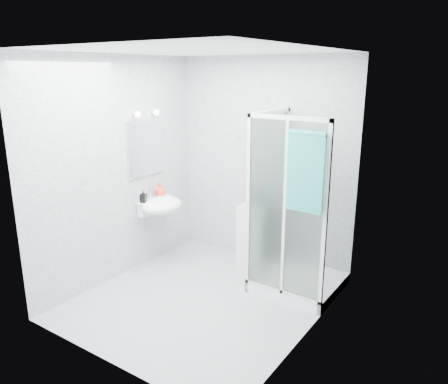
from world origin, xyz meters
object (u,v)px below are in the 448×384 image
Objects in this scene: hand_towel at (306,170)px; soap_dispenser_orange at (160,190)px; storage_cabinet at (254,237)px; shampoo_bottle_a at (252,194)px; wall_basin at (160,205)px; shower_enclosure at (290,252)px; soap_dispenser_black at (143,196)px; shampoo_bottle_b at (261,197)px.

hand_towel is 2.14m from soap_dispenser_orange.
shampoo_bottle_a reaches higher than storage_cabinet.
hand_towel is at bearing -2.48° from wall_basin.
shower_enclosure is 12.61× the size of soap_dispenser_black.
storage_cabinet is 4.53× the size of soap_dispenser_orange.
wall_basin is at bearing 64.05° from soap_dispenser_black.
shampoo_bottle_b is (1.08, 0.64, 0.13)m from wall_basin.
wall_basin is 3.53× the size of soap_dispenser_black.
wall_basin is at bearing -150.70° from storage_cabinet.
shampoo_bottle_b reaches higher than storage_cabinet.
shampoo_bottle_b is (-0.58, 0.32, 0.48)m from shower_enclosure.
soap_dispenser_black is (-2.05, -0.10, -0.56)m from hand_towel.
shampoo_bottle_a is 1.78× the size of soap_dispenser_black.
storage_cabinet is 2.89× the size of shampoo_bottle_a.
shampoo_bottle_a is at bearing 158.37° from shower_enclosure.
shower_enclosure is at bearing 16.15° from soap_dispenser_black.
soap_dispenser_orange is (-2.06, 0.20, -0.55)m from hand_towel.
soap_dispenser_orange is at bearing 90.98° from soap_dispenser_black.
storage_cabinet is 1.47m from soap_dispenser_black.
soap_dispenser_orange reaches higher than wall_basin.
shower_enclosure is 0.68m from storage_cabinet.
soap_dispenser_black reaches higher than storage_cabinet.
shampoo_bottle_a is at bearing 30.06° from wall_basin.
shampoo_bottle_a reaches higher than shampoo_bottle_b.
wall_basin is at bearing -149.39° from shampoo_bottle_b.
shampoo_bottle_a is (1.00, 0.58, 0.16)m from wall_basin.
shampoo_bottle_a is at bearing 22.73° from soap_dispenser_orange.
shower_enclosure is at bearing -24.08° from storage_cabinet.
hand_towel is (0.93, -0.67, 1.10)m from storage_cabinet.
shower_enclosure is 1.17m from hand_towel.
shampoo_bottle_b is 1.40× the size of soap_dispenser_black.
shampoo_bottle_b is at bearing 36.73° from shampoo_bottle_a.
soap_dispenser_orange reaches higher than storage_cabinet.
hand_towel reaches higher than shampoo_bottle_a.
shower_enclosure is 2.45× the size of storage_cabinet.
shower_enclosure reaches higher than hand_towel.
shower_enclosure is at bearing 6.43° from soap_dispenser_orange.
wall_basin is 2.52× the size of shampoo_bottle_b.
soap_dispenser_black is (-1.75, -0.51, 0.49)m from shower_enclosure.
storage_cabinet is (1.03, 0.59, -0.39)m from wall_basin.
storage_cabinet is (-0.63, 0.27, -0.04)m from shower_enclosure.
hand_towel is (1.96, -0.09, 0.71)m from wall_basin.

